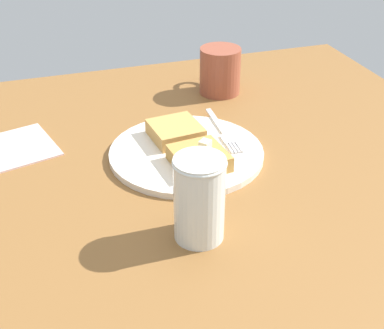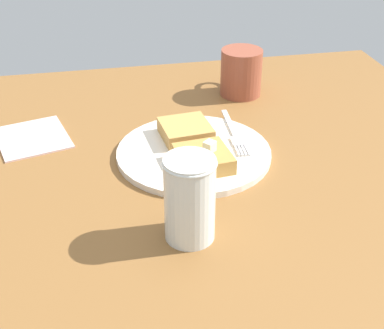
{
  "view_description": "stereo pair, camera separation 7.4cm",
  "coord_description": "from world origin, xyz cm",
  "px_view_note": "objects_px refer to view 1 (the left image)",
  "views": [
    {
      "loc": [
        -64.86,
        25.27,
        45.68
      ],
      "look_at": [
        -4.88,
        5.82,
        6.7
      ],
      "focal_mm": 50.0,
      "sensor_mm": 36.0,
      "label": 1
    },
    {
      "loc": [
        -66.72,
        18.1,
        45.68
      ],
      "look_at": [
        -4.88,
        5.82,
        6.7
      ],
      "focal_mm": 50.0,
      "sensor_mm": 36.0,
      "label": 2
    }
  ],
  "objects_px": {
    "fork": "(224,132)",
    "syrup_jar": "(199,203)",
    "napkin": "(17,147)",
    "coffee_mug": "(220,70)",
    "plate": "(186,153)"
  },
  "relations": [
    {
      "from": "plate",
      "to": "syrup_jar",
      "type": "relative_size",
      "value": 2.16
    },
    {
      "from": "fork",
      "to": "syrup_jar",
      "type": "height_order",
      "value": "syrup_jar"
    },
    {
      "from": "plate",
      "to": "coffee_mug",
      "type": "relative_size",
      "value": 2.26
    },
    {
      "from": "plate",
      "to": "napkin",
      "type": "height_order",
      "value": "plate"
    },
    {
      "from": "fork",
      "to": "syrup_jar",
      "type": "xyz_separation_m",
      "value": [
        -0.23,
        0.12,
        0.04
      ]
    },
    {
      "from": "napkin",
      "to": "coffee_mug",
      "type": "height_order",
      "value": "coffee_mug"
    },
    {
      "from": "syrup_jar",
      "to": "napkin",
      "type": "xyz_separation_m",
      "value": [
        0.3,
        0.21,
        -0.05
      ]
    },
    {
      "from": "plate",
      "to": "napkin",
      "type": "bearing_deg",
      "value": 66.97
    },
    {
      "from": "plate",
      "to": "fork",
      "type": "xyz_separation_m",
      "value": [
        0.03,
        -0.08,
        0.01
      ]
    },
    {
      "from": "syrup_jar",
      "to": "coffee_mug",
      "type": "relative_size",
      "value": 1.05
    },
    {
      "from": "syrup_jar",
      "to": "napkin",
      "type": "height_order",
      "value": "syrup_jar"
    },
    {
      "from": "fork",
      "to": "napkin",
      "type": "bearing_deg",
      "value": 77.34
    },
    {
      "from": "plate",
      "to": "coffee_mug",
      "type": "distance_m",
      "value": 0.26
    },
    {
      "from": "fork",
      "to": "syrup_jar",
      "type": "distance_m",
      "value": 0.26
    },
    {
      "from": "napkin",
      "to": "coffee_mug",
      "type": "relative_size",
      "value": 1.15
    }
  ]
}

